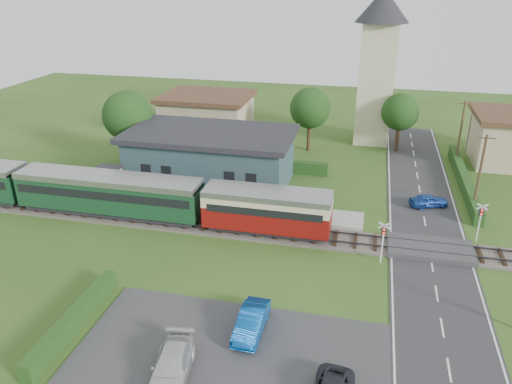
% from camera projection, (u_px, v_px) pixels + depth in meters
% --- Properties ---
extents(ground, '(120.00, 120.00, 0.00)m').
position_uv_depth(ground, '(293.00, 249.00, 37.64)').
color(ground, '#2D4C19').
extents(railway_track, '(76.00, 3.20, 0.49)m').
position_uv_depth(railway_track, '(297.00, 236.00, 39.37)').
color(railway_track, '#4C443D').
rests_on(railway_track, ground).
extents(road, '(6.00, 70.00, 0.05)m').
position_uv_depth(road, '(432.00, 265.00, 35.54)').
color(road, '#28282B').
rests_on(road, ground).
extents(car_park, '(17.00, 9.00, 0.08)m').
position_uv_depth(car_park, '(231.00, 354.00, 27.25)').
color(car_park, '#333335').
rests_on(car_park, ground).
extents(crossing_deck, '(6.20, 3.40, 0.45)m').
position_uv_depth(crossing_deck, '(430.00, 249.00, 37.24)').
color(crossing_deck, '#333335').
rests_on(crossing_deck, ground).
extents(platform, '(30.00, 3.00, 0.45)m').
position_uv_depth(platform, '(192.00, 205.00, 44.26)').
color(platform, gray).
rests_on(platform, ground).
extents(equipment_hut, '(2.30, 2.30, 2.55)m').
position_uv_depth(equipment_hut, '(108.00, 181.00, 45.32)').
color(equipment_hut, beige).
rests_on(equipment_hut, platform).
extents(station_building, '(16.00, 9.00, 5.30)m').
position_uv_depth(station_building, '(211.00, 157.00, 48.42)').
color(station_building, '#2D464C').
rests_on(station_building, ground).
extents(train, '(43.20, 2.90, 3.40)m').
position_uv_depth(train, '(75.00, 189.00, 42.55)').
color(train, '#232328').
rests_on(train, ground).
extents(church_tower, '(6.00, 6.00, 17.60)m').
position_uv_depth(church_tower, '(378.00, 57.00, 57.38)').
color(church_tower, beige).
rests_on(church_tower, ground).
extents(house_west, '(10.80, 8.80, 5.50)m').
position_uv_depth(house_west, '(207.00, 116.00, 61.89)').
color(house_west, tan).
rests_on(house_west, ground).
extents(hedge_carpark, '(0.80, 9.00, 1.20)m').
position_uv_depth(hedge_carpark, '(74.00, 321.00, 29.01)').
color(hedge_carpark, '#193814').
rests_on(hedge_carpark, ground).
extents(hedge_roadside, '(0.80, 18.00, 1.20)m').
position_uv_depth(hedge_roadside, '(464.00, 180.00, 48.67)').
color(hedge_roadside, '#193814').
rests_on(hedge_roadside, ground).
extents(hedge_station, '(22.00, 0.80, 1.30)m').
position_uv_depth(hedge_station, '(224.00, 161.00, 53.26)').
color(hedge_station, '#193814').
rests_on(hedge_station, ground).
extents(tree_a, '(5.20, 5.20, 8.00)m').
position_uv_depth(tree_a, '(127.00, 116.00, 52.10)').
color(tree_a, '#332316').
rests_on(tree_a, ground).
extents(tree_b, '(4.60, 4.60, 7.34)m').
position_uv_depth(tree_b, '(310.00, 108.00, 56.50)').
color(tree_b, '#332316').
rests_on(tree_b, ground).
extents(tree_c, '(4.20, 4.20, 6.78)m').
position_uv_depth(tree_c, '(400.00, 112.00, 56.33)').
color(tree_c, '#332316').
rests_on(tree_c, ground).
extents(utility_pole_c, '(1.40, 0.22, 7.00)m').
position_uv_depth(utility_pole_c, '(480.00, 173.00, 42.10)').
color(utility_pole_c, '#473321').
rests_on(utility_pole_c, ground).
extents(utility_pole_d, '(1.40, 0.22, 7.00)m').
position_uv_depth(utility_pole_d, '(460.00, 132.00, 52.78)').
color(utility_pole_d, '#473321').
rests_on(utility_pole_d, ground).
extents(crossing_signal_near, '(0.84, 0.28, 3.28)m').
position_uv_depth(crossing_signal_near, '(383.00, 236.00, 35.07)').
color(crossing_signal_near, silver).
rests_on(crossing_signal_near, ground).
extents(crossing_signal_far, '(0.84, 0.28, 3.28)m').
position_uv_depth(crossing_signal_far, '(480.00, 217.00, 37.84)').
color(crossing_signal_far, silver).
rests_on(crossing_signal_far, ground).
extents(streetlamp_west, '(0.30, 0.30, 5.15)m').
position_uv_depth(streetlamp_west, '(137.00, 121.00, 58.81)').
color(streetlamp_west, '#3F3F47').
rests_on(streetlamp_west, ground).
extents(streetlamp_east, '(0.30, 0.30, 5.15)m').
position_uv_depth(streetlamp_east, '(470.00, 126.00, 57.10)').
color(streetlamp_east, '#3F3F47').
rests_on(streetlamp_east, ground).
extents(car_on_road, '(3.63, 2.50, 1.15)m').
position_uv_depth(car_on_road, '(429.00, 201.00, 44.18)').
color(car_on_road, '#193E94').
rests_on(car_on_road, road).
extents(car_park_blue, '(1.50, 4.10, 1.34)m').
position_uv_depth(car_park_blue, '(251.00, 322.00, 28.69)').
color(car_park_blue, '#064695').
rests_on(car_park_blue, car_park).
extents(car_park_silver, '(2.59, 4.88, 1.35)m').
position_uv_depth(car_park_silver, '(172.00, 366.00, 25.46)').
color(car_park_silver, silver).
rests_on(car_park_silver, car_park).
extents(pedestrian_near, '(0.67, 0.56, 1.55)m').
position_uv_depth(pedestrian_near, '(276.00, 203.00, 42.28)').
color(pedestrian_near, gray).
rests_on(pedestrian_near, platform).
extents(pedestrian_far, '(0.91, 1.08, 1.98)m').
position_uv_depth(pedestrian_far, '(110.00, 184.00, 45.50)').
color(pedestrian_far, gray).
rests_on(pedestrian_far, platform).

